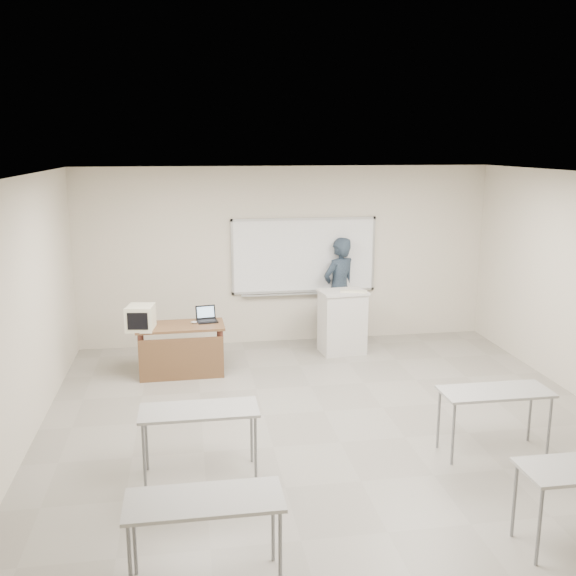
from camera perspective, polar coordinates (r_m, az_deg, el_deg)
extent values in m
cube|color=gray|center=(7.60, 4.66, -13.54)|extent=(7.00, 8.00, 0.01)
cube|color=white|center=(10.92, 1.42, 2.92)|extent=(2.40, 0.03, 1.20)
cube|color=#B7BABC|center=(10.83, 1.45, 6.15)|extent=(2.48, 0.04, 0.04)
cube|color=#B7BABC|center=(11.04, 1.41, -0.26)|extent=(2.48, 0.04, 0.04)
cube|color=#B7BABC|center=(10.77, -4.98, 2.73)|extent=(0.04, 0.04, 1.28)
cube|color=#B7BABC|center=(11.20, 7.59, 3.06)|extent=(0.04, 0.04, 1.28)
cube|color=#B7BABC|center=(11.01, 1.45, -0.51)|extent=(2.16, 0.07, 0.02)
cube|color=gray|center=(6.66, -7.92, -10.73)|extent=(1.20, 0.50, 0.03)
cylinder|color=slate|center=(6.65, -12.68, -14.44)|extent=(0.03, 0.03, 0.70)
cylinder|color=slate|center=(6.66, -2.90, -14.08)|extent=(0.03, 0.03, 0.70)
cylinder|color=slate|center=(7.00, -12.48, -12.96)|extent=(0.03, 0.03, 0.70)
cylinder|color=slate|center=(7.01, -3.26, -12.62)|extent=(0.03, 0.03, 0.70)
cube|color=gray|center=(7.41, 17.96, -8.76)|extent=(1.20, 0.50, 0.03)
cylinder|color=slate|center=(7.16, 14.47, -12.47)|extent=(0.03, 0.03, 0.70)
cylinder|color=slate|center=(7.65, 22.21, -11.38)|extent=(0.03, 0.03, 0.70)
cylinder|color=slate|center=(7.50, 13.25, -11.24)|extent=(0.03, 0.03, 0.70)
cylinder|color=slate|center=(7.96, 20.72, -10.30)|extent=(0.03, 0.03, 0.70)
cube|color=gray|center=(5.14, -7.45, -18.21)|extent=(1.20, 0.50, 0.03)
cylinder|color=slate|center=(5.19, -13.85, -22.94)|extent=(0.03, 0.03, 0.70)
cylinder|color=slate|center=(5.20, -0.69, -22.43)|extent=(0.03, 0.03, 0.70)
cylinder|color=slate|center=(5.52, -13.51, -20.54)|extent=(0.03, 0.03, 0.70)
cylinder|color=slate|center=(5.53, -1.34, -20.08)|extent=(0.03, 0.03, 0.70)
cylinder|color=slate|center=(5.84, 21.44, -19.14)|extent=(0.03, 0.03, 0.70)
cylinder|color=slate|center=(6.13, 19.48, -17.34)|extent=(0.03, 0.03, 0.70)
cube|color=brown|center=(9.58, -9.55, -3.36)|extent=(1.28, 0.64, 0.04)
cube|color=brown|center=(9.42, -9.47, -6.29)|extent=(1.21, 0.03, 0.63)
cylinder|color=#51281E|center=(9.47, -13.00, -6.08)|extent=(0.06, 0.06, 0.71)
cylinder|color=#51281E|center=(9.45, -5.95, -5.85)|extent=(0.06, 0.06, 0.71)
cylinder|color=#51281E|center=(9.96, -12.81, -5.13)|extent=(0.06, 0.06, 0.71)
cylinder|color=#51281E|center=(9.94, -6.12, -4.91)|extent=(0.06, 0.06, 0.71)
cube|color=beige|center=(10.51, 4.84, -3.11)|extent=(0.70, 0.50, 1.00)
cube|color=beige|center=(10.38, 4.90, -0.36)|extent=(0.74, 0.54, 0.04)
cube|color=beige|center=(9.46, -12.93, -2.53)|extent=(0.36, 0.38, 0.34)
cube|color=beige|center=(9.25, -13.01, -2.86)|extent=(0.38, 0.04, 0.36)
cube|color=black|center=(9.23, -13.02, -2.90)|extent=(0.29, 0.01, 0.25)
cube|color=black|center=(9.67, -7.18, -2.96)|extent=(0.30, 0.22, 0.02)
cube|color=black|center=(9.66, -7.18, -2.90)|extent=(0.24, 0.13, 0.01)
cube|color=black|center=(9.77, -7.23, -2.13)|extent=(0.30, 0.07, 0.20)
cube|color=#86AACC|center=(9.76, -7.23, -2.13)|extent=(0.25, 0.05, 0.16)
ellipsoid|color=#ACAFB3|center=(9.62, -8.37, -3.03)|extent=(0.11, 0.10, 0.04)
cube|color=beige|center=(10.30, 5.87, -0.31)|extent=(0.45, 0.26, 0.02)
imported|color=black|center=(11.06, 4.57, -0.14)|extent=(0.79, 0.70, 1.81)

